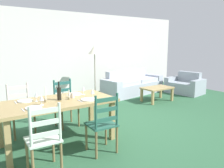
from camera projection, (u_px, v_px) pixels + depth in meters
ground_plane at (126, 123)px, 4.85m from camera, size 9.60×9.60×0.02m
wall_far at (64, 54)px, 7.29m from camera, size 9.60×0.16×2.70m
dining_table at (57, 106)px, 3.75m from camera, size 1.90×0.96×0.75m
dining_chair_near_left at (44, 139)px, 2.88m from camera, size 0.44×0.42×0.96m
dining_chair_near_right at (103, 124)px, 3.43m from camera, size 0.44×0.42×0.96m
dining_chair_far_left at (20, 110)px, 4.15m from camera, size 0.44×0.42×0.96m
dining_chair_far_right at (65, 103)px, 4.63m from camera, size 0.44×0.42×0.96m
dinner_plate_near_left at (34, 108)px, 3.28m from camera, size 0.24×0.24×0.02m
fork_near_left at (23, 110)px, 3.19m from camera, size 0.02×0.17×0.01m
dinner_plate_near_right at (88, 99)px, 3.78m from camera, size 0.24×0.24×0.02m
fork_near_right at (80, 101)px, 3.69m from camera, size 0.02×0.17×0.01m
dinner_plate_far_left at (25, 101)px, 3.68m from camera, size 0.24×0.24×0.02m
fork_far_left at (15, 103)px, 3.60m from camera, size 0.02×0.17×0.01m
dinner_plate_far_right at (75, 94)px, 4.18m from camera, size 0.24×0.24×0.02m
fork_far_right at (68, 95)px, 4.10m from camera, size 0.02×0.17×0.01m
wine_bottle at (59, 93)px, 3.75m from camera, size 0.07×0.07×0.32m
wine_glass_near_left at (41, 98)px, 3.43m from camera, size 0.06×0.06×0.16m
wine_glass_near_right at (93, 92)px, 3.91m from camera, size 0.06×0.06×0.16m
wine_glass_far_left at (36, 95)px, 3.66m from camera, size 0.06×0.06×0.16m
wine_glass_far_right at (83, 89)px, 4.15m from camera, size 0.06×0.06×0.16m
coffee_cup_primary at (72, 95)px, 3.92m from camera, size 0.07×0.07×0.09m
candle_tall at (46, 98)px, 3.63m from camera, size 0.05×0.05×0.26m
candle_short at (69, 97)px, 3.80m from camera, size 0.05×0.05×0.17m
couch at (132, 85)px, 7.65m from camera, size 2.37×1.10×0.80m
coffee_table at (157, 89)px, 6.64m from camera, size 0.90×0.56×0.42m
armchair_upholstered at (186, 86)px, 7.79m from camera, size 0.97×1.27×0.72m
standing_lamp at (95, 53)px, 6.86m from camera, size 0.40×0.40×1.64m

